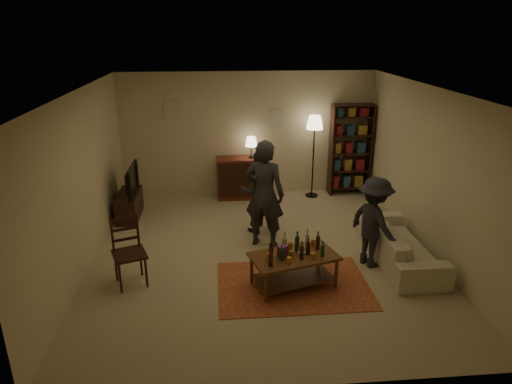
{
  "coord_description": "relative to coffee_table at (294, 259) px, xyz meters",
  "views": [
    {
      "loc": [
        -0.69,
        -6.76,
        3.61
      ],
      "look_at": [
        -0.08,
        0.1,
        1.07
      ],
      "focal_mm": 32.0,
      "sensor_mm": 36.0,
      "label": 1
    }
  ],
  "objects": [
    {
      "name": "person_by_sofa",
      "position": [
        1.33,
        0.52,
        0.3
      ],
      "size": [
        0.88,
        1.08,
        1.46
      ],
      "primitive_type": "imported",
      "rotation": [
        0.0,
        0.0,
        1.99
      ],
      "color": "#26262D",
      "rests_on": "ground"
    },
    {
      "name": "floor",
      "position": [
        -0.37,
        1.01,
        -0.43
      ],
      "size": [
        6.0,
        6.0,
        0.0
      ],
      "primitive_type": "plane",
      "color": "#C6B793",
      "rests_on": "ground"
    },
    {
      "name": "tv_stand",
      "position": [
        -2.81,
        2.81,
        -0.05
      ],
      "size": [
        0.4,
        1.0,
        1.06
      ],
      "color": "black",
      "rests_on": "ground"
    },
    {
      "name": "room_shell",
      "position": [
        -1.01,
        3.99,
        1.38
      ],
      "size": [
        6.0,
        6.0,
        6.0
      ],
      "color": "beige",
      "rests_on": "ground"
    },
    {
      "name": "bookshelf",
      "position": [
        1.88,
        3.79,
        0.6
      ],
      "size": [
        0.9,
        0.34,
        2.02
      ],
      "color": "black",
      "rests_on": "ground"
    },
    {
      "name": "dresser",
      "position": [
        -0.56,
        3.72,
        0.04
      ],
      "size": [
        1.0,
        0.5,
        1.36
      ],
      "color": "maroon",
      "rests_on": "ground"
    },
    {
      "name": "dining_chair",
      "position": [
        -2.39,
        0.32,
        0.12
      ],
      "size": [
        0.58,
        0.58,
        1.05
      ],
      "rotation": [
        0.0,
        0.0,
        0.35
      ],
      "color": "black",
      "rests_on": "ground"
    },
    {
      "name": "sofa",
      "position": [
        1.83,
        0.61,
        -0.13
      ],
      "size": [
        0.81,
        2.08,
        0.61
      ],
      "primitive_type": "imported",
      "rotation": [
        0.0,
        0.0,
        1.57
      ],
      "color": "beige",
      "rests_on": "ground"
    },
    {
      "name": "floor_lamp",
      "position": [
        1.03,
        3.66,
        1.11
      ],
      "size": [
        0.36,
        0.36,
        1.8
      ],
      "color": "black",
      "rests_on": "ground"
    },
    {
      "name": "person_left",
      "position": [
        -0.28,
        1.36,
        0.5
      ],
      "size": [
        0.8,
        0.67,
        1.87
      ],
      "primitive_type": "imported",
      "rotation": [
        0.0,
        0.0,
        2.75
      ],
      "color": "#24252B",
      "rests_on": "ground"
    },
    {
      "name": "person_right",
      "position": [
        -0.32,
        1.95,
        0.33
      ],
      "size": [
        0.79,
        0.64,
        1.53
      ],
      "primitive_type": "imported",
      "rotation": [
        0.0,
        0.0,
        3.22
      ],
      "color": "#282830",
      "rests_on": "ground"
    },
    {
      "name": "rug",
      "position": [
        0.0,
        -0.0,
        -0.43
      ],
      "size": [
        2.2,
        1.5,
        0.01
      ],
      "primitive_type": "cube",
      "color": "maroon",
      "rests_on": "ground"
    },
    {
      "name": "coffee_table",
      "position": [
        0.0,
        0.0,
        0.0
      ],
      "size": [
        1.36,
        0.98,
        0.84
      ],
      "rotation": [
        0.0,
        0.0,
        0.28
      ],
      "color": "brown",
      "rests_on": "ground"
    }
  ]
}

